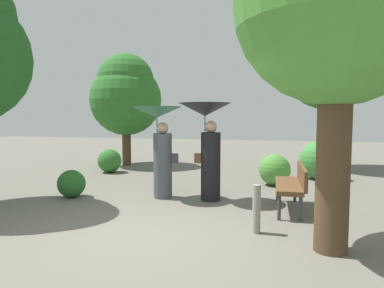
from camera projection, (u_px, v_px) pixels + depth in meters
The scene contains 11 objects.
ground_plane at pixel (149, 233), 5.14m from camera, with size 40.00×40.00×0.00m, color #6B665B.
person_left at pixel (160, 136), 7.26m from camera, with size 1.05×1.05×1.92m.
person_right at pixel (207, 134), 7.03m from camera, with size 1.06×1.06×1.99m.
park_bench at pixel (293, 183), 6.32m from camera, with size 0.52×1.51×0.83m.
tree_near_right at pixel (329, 56), 11.11m from camera, with size 2.87×2.87×5.40m.
tree_mid_left at pixel (126, 94), 12.01m from camera, with size 2.46×2.46×3.87m.
bush_path_left at pixel (71, 184), 7.36m from camera, with size 0.59×0.59×0.59m, color #235B23.
bush_path_right at pixel (110, 161), 10.58m from camera, with size 0.71×0.71×0.71m, color #2D6B28.
bush_behind_bench at pixel (275, 170), 8.62m from camera, with size 0.78×0.78×0.78m, color #4C9338.
bush_far_side at pixel (319, 160), 9.47m from camera, with size 1.04×1.04×1.04m, color #428C3D.
path_marker_post at pixel (256, 209), 5.11m from camera, with size 0.12×0.12×0.72m, color gray.
Camera 1 is at (1.81, -4.71, 1.73)m, focal length 32.55 mm.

